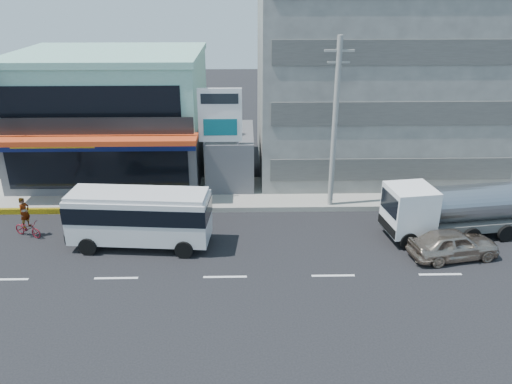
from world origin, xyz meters
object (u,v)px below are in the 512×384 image
tanker_truck (450,209)px  shop_building (114,118)px  billboard (220,121)px  minibus (139,214)px  utility_pole_near (335,125)px  sedan (453,244)px  motorcycle_rider (27,224)px  concrete_building (376,70)px  satellite_dish (230,135)px

tanker_truck → shop_building: bearing=152.8°
billboard → minibus: 7.88m
utility_pole_near → sedan: 8.93m
shop_building → motorcycle_rider: (-2.63, -9.69, -3.26)m
shop_building → minibus: shop_building is taller
utility_pole_near → concrete_building: bearing=62.2°
minibus → tanker_truck: size_ratio=0.94×
concrete_building → tanker_truck: size_ratio=2.09×
shop_building → tanker_truck: shop_building is taller
shop_building → tanker_truck: size_ratio=1.62×
tanker_truck → utility_pole_near: bearing=147.9°
concrete_building → billboard: size_ratio=2.32×
concrete_building → billboard: bearing=-151.1°
billboard → motorcycle_rider: billboard is taller
billboard → sedan: bearing=-33.4°
minibus → sedan: minibus is taller
satellite_dish → billboard: billboard is taller
minibus → sedan: 15.59m
sedan → tanker_truck: bearing=-24.2°
satellite_dish → motorcycle_rider: size_ratio=0.68×
motorcycle_rider → concrete_building: bearing=27.5°
shop_building → utility_pole_near: bearing=-25.1°
utility_pole_near → minibus: size_ratio=1.38×
sedan → tanker_truck: (0.58, 2.29, 0.83)m
satellite_dish → minibus: size_ratio=0.21×
motorcycle_rider → minibus: bearing=-10.4°
billboard → tanker_truck: billboard is taller
satellite_dish → sedan: bearing=-40.4°
tanker_truck → motorcycle_rider: (-22.32, 0.42, -0.84)m
utility_pole_near → motorcycle_rider: (-16.63, -3.15, -4.42)m
shop_building → sedan: size_ratio=2.83×
billboard → utility_pole_near: 6.75m
shop_building → satellite_dish: (8.00, -2.95, -0.42)m
shop_building → billboard: shop_building is taller
satellite_dish → concrete_building: bearing=21.8°
sedan → utility_pole_near: bearing=31.0°
concrete_building → sedan: bearing=-85.3°
utility_pole_near → minibus: utility_pole_near is taller
concrete_building → billboard: (-10.50, -5.80, -2.07)m
shop_building → utility_pole_near: size_ratio=1.24×
shop_building → motorcycle_rider: shop_building is taller
satellite_dish → utility_pole_near: (6.00, -3.60, 1.57)m
shop_building → minibus: (3.63, -10.84, -2.23)m
sedan → motorcycle_rider: (-21.74, 2.71, -0.01)m
tanker_truck → billboard: bearing=156.2°
utility_pole_near → minibus: bearing=-157.5°
shop_building → utility_pole_near: 15.50m
utility_pole_near → motorcycle_rider: utility_pole_near is taller
minibus → tanker_truck: 16.07m
concrete_building → billboard: concrete_building is taller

